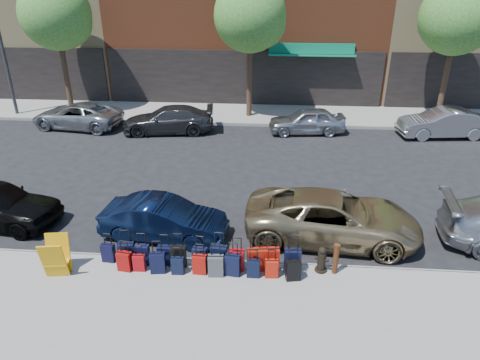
# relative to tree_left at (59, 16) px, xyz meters

# --- Properties ---
(ground) EXTENTS (120.00, 120.00, 0.00)m
(ground) POSITION_rel_tree_left_xyz_m (9.86, -9.50, -5.41)
(ground) COLOR black
(ground) RESTS_ON ground
(sidewalk_near) EXTENTS (60.00, 4.00, 0.15)m
(sidewalk_near) POSITION_rel_tree_left_xyz_m (9.86, -16.00, -5.34)
(sidewalk_near) COLOR gray
(sidewalk_near) RESTS_ON ground
(sidewalk_far) EXTENTS (60.00, 4.00, 0.15)m
(sidewalk_far) POSITION_rel_tree_left_xyz_m (9.86, 0.50, -5.34)
(sidewalk_far) COLOR gray
(sidewalk_far) RESTS_ON ground
(curb_near) EXTENTS (60.00, 0.08, 0.15)m
(curb_near) POSITION_rel_tree_left_xyz_m (9.86, -13.98, -5.34)
(curb_near) COLOR gray
(curb_near) RESTS_ON ground
(curb_far) EXTENTS (60.00, 0.08, 0.15)m
(curb_far) POSITION_rel_tree_left_xyz_m (9.86, -1.52, -5.34)
(curb_far) COLOR gray
(curb_far) RESTS_ON ground
(tree_left) EXTENTS (3.80, 3.80, 7.27)m
(tree_left) POSITION_rel_tree_left_xyz_m (0.00, 0.00, 0.00)
(tree_left) COLOR black
(tree_left) RESTS_ON sidewalk_far
(tree_center) EXTENTS (3.80, 3.80, 7.27)m
(tree_center) POSITION_rel_tree_left_xyz_m (10.50, 0.00, 0.00)
(tree_center) COLOR black
(tree_center) RESTS_ON sidewalk_far
(tree_right) EXTENTS (3.80, 3.80, 7.27)m
(tree_right) POSITION_rel_tree_left_xyz_m (21.00, 0.00, 0.00)
(tree_right) COLOR black
(tree_right) RESTS_ON sidewalk_far
(streetlight) EXTENTS (2.59, 0.18, 8.00)m
(streetlight) POSITION_rel_tree_left_xyz_m (-2.94, -0.70, -0.75)
(streetlight) COLOR #333338
(streetlight) RESTS_ON sidewalk_far
(suitcase_front_0) EXTENTS (0.37, 0.23, 0.86)m
(suitcase_front_0) POSITION_rel_tree_left_xyz_m (7.32, -14.27, -4.99)
(suitcase_front_0) COLOR black
(suitcase_front_0) RESTS_ON sidewalk_near
(suitcase_front_1) EXTENTS (0.46, 0.30, 1.03)m
(suitcase_front_1) POSITION_rel_tree_left_xyz_m (7.86, -14.33, -4.94)
(suitcase_front_1) COLOR black
(suitcase_front_1) RESTS_ON sidewalk_near
(suitcase_front_2) EXTENTS (0.39, 0.22, 0.94)m
(suitcase_front_2) POSITION_rel_tree_left_xyz_m (8.29, -14.30, -4.97)
(suitcase_front_2) COLOR black
(suitcase_front_2) RESTS_ON sidewalk_near
(suitcase_front_3) EXTENTS (0.38, 0.21, 0.92)m
(suitcase_front_3) POSITION_rel_tree_left_xyz_m (8.92, -14.29, -4.97)
(suitcase_front_3) COLOR black
(suitcase_front_3) RESTS_ON sidewalk_near
(suitcase_front_4) EXTENTS (0.43, 0.26, 1.00)m
(suitcase_front_4) POSITION_rel_tree_left_xyz_m (9.31, -14.33, -4.95)
(suitcase_front_4) COLOR black
(suitcase_front_4) RESTS_ON sidewalk_near
(suitcase_front_5) EXTENTS (0.41, 0.27, 0.94)m
(suitcase_front_5) POSITION_rel_tree_left_xyz_m (9.89, -14.31, -4.97)
(suitcase_front_5) COLOR black
(suitcase_front_5) RESTS_ON sidewalk_near
(suitcase_front_6) EXTENTS (0.46, 0.28, 1.06)m
(suitcase_front_6) POSITION_rel_tree_left_xyz_m (10.41, -14.30, -4.93)
(suitcase_front_6) COLOR black
(suitcase_front_6) RESTS_ON sidewalk_near
(suitcase_front_7) EXTENTS (0.41, 0.24, 0.96)m
(suitcase_front_7) POSITION_rel_tree_left_xyz_m (10.90, -14.35, -4.96)
(suitcase_front_7) COLOR #9C0A10
(suitcase_front_7) RESTS_ON sidewalk_near
(suitcase_front_8) EXTENTS (0.47, 0.31, 1.04)m
(suitcase_front_8) POSITION_rel_tree_left_xyz_m (11.39, -14.34, -4.94)
(suitcase_front_8) COLOR maroon
(suitcase_front_8) RESTS_ON sidewalk_near
(suitcase_front_9) EXTENTS (0.45, 0.28, 1.03)m
(suitcase_front_9) POSITION_rel_tree_left_xyz_m (11.82, -14.27, -4.94)
(suitcase_front_9) COLOR #9E140A
(suitcase_front_9) RESTS_ON sidewalk_near
(suitcase_front_10) EXTENTS (0.45, 0.27, 1.05)m
(suitcase_front_10) POSITION_rel_tree_left_xyz_m (12.39, -14.30, -4.93)
(suitcase_front_10) COLOR black
(suitcase_front_10) RESTS_ON sidewalk_near
(suitcase_back_1) EXTENTS (0.40, 0.27, 0.89)m
(suitcase_back_1) POSITION_rel_tree_left_xyz_m (7.90, -14.62, -4.98)
(suitcase_back_1) COLOR #930B09
(suitcase_back_1) RESTS_ON sidewalk_near
(suitcase_back_2) EXTENTS (0.32, 0.19, 0.76)m
(suitcase_back_2) POSITION_rel_tree_left_xyz_m (8.29, -14.61, -5.02)
(suitcase_back_2) COLOR #A00A10
(suitcase_back_2) RESTS_ON sidewalk_near
(suitcase_back_3) EXTENTS (0.42, 0.28, 0.94)m
(suitcase_back_3) POSITION_rel_tree_left_xyz_m (8.81, -14.64, -4.97)
(suitcase_back_3) COLOR black
(suitcase_back_3) RESTS_ON sidewalk_near
(suitcase_back_4) EXTENTS (0.34, 0.21, 0.78)m
(suitcase_back_4) POSITION_rel_tree_left_xyz_m (9.35, -14.66, -5.02)
(suitcase_back_4) COLOR black
(suitcase_back_4) RESTS_ON sidewalk_near
(suitcase_back_5) EXTENTS (0.38, 0.23, 0.88)m
(suitcase_back_5) POSITION_rel_tree_left_xyz_m (9.93, -14.60, -4.99)
(suitcase_back_5) COLOR #9C100A
(suitcase_back_5) RESTS_ON sidewalk_near
(suitcase_back_6) EXTENTS (0.42, 0.26, 0.96)m
(suitcase_back_6) POSITION_rel_tree_left_xyz_m (10.37, -14.66, -4.96)
(suitcase_back_6) COLOR #424247
(suitcase_back_6) RESTS_ON sidewalk_near
(suitcase_back_7) EXTENTS (0.43, 0.28, 0.95)m
(suitcase_back_7) POSITION_rel_tree_left_xyz_m (10.81, -14.59, -4.96)
(suitcase_back_7) COLOR black
(suitcase_back_7) RESTS_ON sidewalk_near
(suitcase_back_8) EXTENTS (0.34, 0.20, 0.80)m
(suitcase_back_8) POSITION_rel_tree_left_xyz_m (11.36, -14.63, -5.01)
(suitcase_back_8) COLOR black
(suitcase_back_8) RESTS_ON sidewalk_near
(suitcase_back_9) EXTENTS (0.36, 0.23, 0.81)m
(suitcase_back_9) POSITION_rel_tree_left_xyz_m (11.84, -14.60, -5.01)
(suitcase_back_9) COLOR #B51C0B
(suitcase_back_9) RESTS_ON sidewalk_near
(suitcase_back_10) EXTENTS (0.41, 0.28, 0.90)m
(suitcase_back_10) POSITION_rel_tree_left_xyz_m (12.40, -14.67, -4.98)
(suitcase_back_10) COLOR black
(suitcase_back_10) RESTS_ON sidewalk_near
(fire_hydrant) EXTENTS (0.38, 0.33, 0.74)m
(fire_hydrant) POSITION_rel_tree_left_xyz_m (13.16, -14.24, -4.92)
(fire_hydrant) COLOR black
(fire_hydrant) RESTS_ON sidewalk_near
(bollard) EXTENTS (0.16, 0.16, 0.89)m
(bollard) POSITION_rel_tree_left_xyz_m (13.52, -14.30, -4.80)
(bollard) COLOR #38190C
(bollard) RESTS_ON sidewalk_near
(display_rack) EXTENTS (0.69, 0.75, 1.08)m
(display_rack) POSITION_rel_tree_left_xyz_m (6.20, -14.94, -4.73)
(display_rack) COLOR #E09C0C
(display_rack) RESTS_ON sidewalk_near
(car_near_1) EXTENTS (3.95, 1.74, 1.26)m
(car_near_1) POSITION_rel_tree_left_xyz_m (8.53, -12.72, -4.78)
(car_near_1) COLOR #0C1836
(car_near_1) RESTS_ON ground
(car_near_2) EXTENTS (5.42, 2.81, 1.46)m
(car_near_2) POSITION_rel_tree_left_xyz_m (13.64, -12.35, -4.68)
(car_near_2) COLOR #9D8960
(car_near_2) RESTS_ON ground
(car_far_0) EXTENTS (5.00, 2.82, 1.32)m
(car_far_0) POSITION_rel_tree_left_xyz_m (1.32, -2.48, -4.75)
(car_far_0) COLOR silver
(car_far_0) RESTS_ON ground
(car_far_1) EXTENTS (4.87, 2.49, 1.35)m
(car_far_1) POSITION_rel_tree_left_xyz_m (6.35, -2.87, -4.74)
(car_far_1) COLOR #323234
(car_far_1) RESTS_ON ground
(car_far_2) EXTENTS (4.03, 1.98, 1.32)m
(car_far_2) POSITION_rel_tree_left_xyz_m (13.48, -2.43, -4.75)
(car_far_2) COLOR #B9BCC0
(car_far_2) RESTS_ON ground
(car_far_3) EXTENTS (4.49, 1.98, 1.43)m
(car_far_3) POSITION_rel_tree_left_xyz_m (20.26, -2.46, -4.70)
(car_far_3) COLOR #ADB0B4
(car_far_3) RESTS_ON ground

